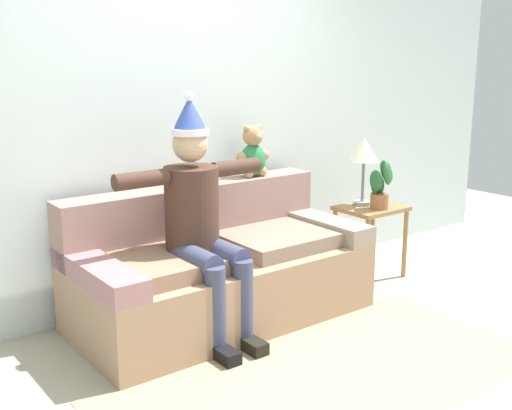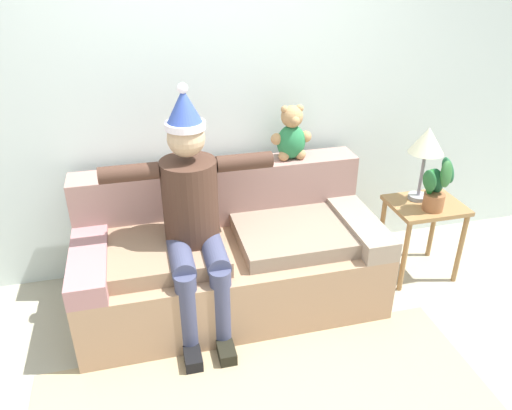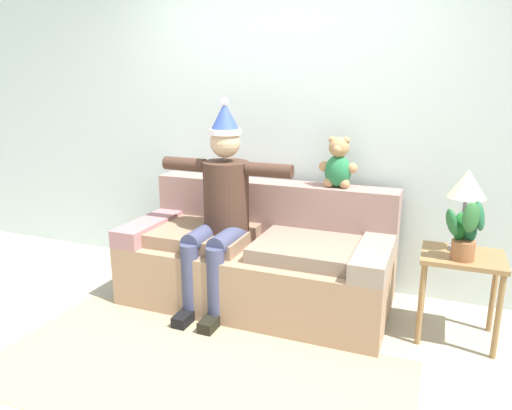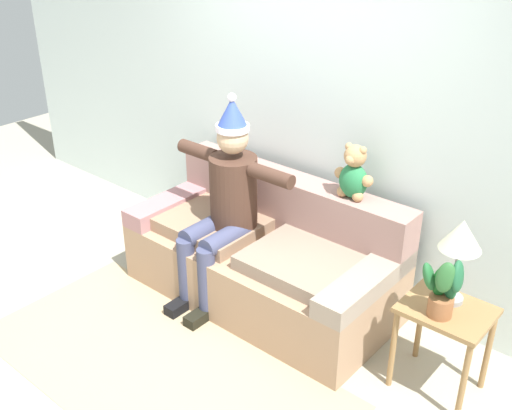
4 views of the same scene
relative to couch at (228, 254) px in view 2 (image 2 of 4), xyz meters
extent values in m
plane|color=#A59E89|center=(0.00, -1.01, -0.34)|extent=(10.00, 10.00, 0.00)
cube|color=silver|center=(0.00, 0.54, 1.01)|extent=(7.00, 0.10, 2.70)
cube|color=#A17E61|center=(0.00, -0.05, -0.11)|extent=(1.96, 0.93, 0.45)
cube|color=gray|center=(0.00, 0.29, 0.33)|extent=(1.96, 0.24, 0.42)
cube|color=#A17073|center=(-0.87, -0.05, 0.18)|extent=(0.22, 0.93, 0.13)
cube|color=gray|center=(0.87, -0.05, 0.18)|extent=(0.22, 0.93, 0.13)
cube|color=#927359|center=(-0.44, -0.10, 0.17)|extent=(0.78, 0.65, 0.10)
cube|color=gray|center=(0.44, -0.10, 0.17)|extent=(0.78, 0.65, 0.10)
cylinder|color=#452C22|center=(-0.24, -0.07, 0.48)|extent=(0.34, 0.34, 0.52)
sphere|color=tan|center=(-0.24, -0.07, 0.88)|extent=(0.22, 0.22, 0.22)
cylinder|color=white|center=(-0.24, -0.07, 0.95)|extent=(0.23, 0.23, 0.04)
cone|color=#334BA1|center=(-0.24, -0.07, 1.06)|extent=(0.21, 0.21, 0.20)
sphere|color=white|center=(-0.24, -0.07, 1.16)|extent=(0.06, 0.06, 0.06)
cylinder|color=#404463|center=(-0.34, -0.27, 0.22)|extent=(0.14, 0.40, 0.14)
cylinder|color=#404463|center=(-0.34, -0.47, -0.06)|extent=(0.13, 0.13, 0.55)
cube|color=black|center=(-0.34, -0.55, -0.30)|extent=(0.10, 0.24, 0.08)
cylinder|color=#404463|center=(-0.14, -0.27, 0.22)|extent=(0.14, 0.40, 0.14)
cylinder|color=#404463|center=(-0.14, -0.47, -0.06)|extent=(0.13, 0.13, 0.55)
cube|color=black|center=(-0.14, -0.55, -0.30)|extent=(0.10, 0.24, 0.08)
cylinder|color=#452C22|center=(-0.58, -0.07, 0.70)|extent=(0.34, 0.10, 0.10)
cylinder|color=#452C22|center=(0.10, -0.07, 0.70)|extent=(0.34, 0.10, 0.10)
ellipsoid|color=#277744|center=(0.51, 0.29, 0.65)|extent=(0.20, 0.16, 0.24)
sphere|color=tan|center=(0.51, 0.29, 0.83)|extent=(0.15, 0.15, 0.15)
sphere|color=tan|center=(0.51, 0.23, 0.82)|extent=(0.07, 0.07, 0.07)
sphere|color=tan|center=(0.46, 0.29, 0.89)|extent=(0.05, 0.05, 0.05)
sphere|color=tan|center=(0.57, 0.29, 0.89)|extent=(0.05, 0.05, 0.05)
sphere|color=tan|center=(0.41, 0.29, 0.68)|extent=(0.08, 0.08, 0.08)
sphere|color=tan|center=(0.45, 0.26, 0.57)|extent=(0.08, 0.08, 0.08)
sphere|color=tan|center=(0.62, 0.29, 0.68)|extent=(0.08, 0.08, 0.08)
sphere|color=tan|center=(0.57, 0.26, 0.57)|extent=(0.08, 0.08, 0.08)
cube|color=olive|center=(1.41, -0.07, 0.23)|extent=(0.50, 0.41, 0.03)
cylinder|color=olive|center=(1.19, -0.24, -0.06)|extent=(0.04, 0.04, 0.55)
cylinder|color=olive|center=(1.63, -0.24, -0.06)|extent=(0.04, 0.04, 0.55)
cylinder|color=olive|center=(1.19, 0.10, -0.06)|extent=(0.04, 0.04, 0.55)
cylinder|color=olive|center=(1.63, 0.10, -0.06)|extent=(0.04, 0.04, 0.55)
cylinder|color=gray|center=(1.39, 0.01, 0.26)|extent=(0.14, 0.14, 0.03)
cylinder|color=gray|center=(1.39, 0.01, 0.43)|extent=(0.02, 0.02, 0.32)
cone|color=beige|center=(1.39, 0.01, 0.69)|extent=(0.24, 0.24, 0.18)
cylinder|color=#975C37|center=(1.40, -0.16, 0.30)|extent=(0.14, 0.14, 0.12)
ellipsoid|color=#1F5B36|center=(1.47, -0.16, 0.53)|extent=(0.10, 0.15, 0.21)
ellipsoid|color=#1B5A33|center=(1.42, -0.12, 0.44)|extent=(0.15, 0.12, 0.20)
ellipsoid|color=#196423|center=(1.37, -0.13, 0.44)|extent=(0.11, 0.14, 0.19)
ellipsoid|color=#215F2F|center=(1.32, -0.19, 0.48)|extent=(0.13, 0.15, 0.20)
ellipsoid|color=#2C632E|center=(1.42, -0.21, 0.53)|extent=(0.12, 0.12, 0.20)
camera|label=1|loc=(-2.26, -3.38, 1.41)|focal=44.66mm
camera|label=2|loc=(-0.50, -2.75, 1.85)|focal=34.55mm
camera|label=3|loc=(1.23, -3.17, 1.31)|focal=33.23mm
camera|label=4|loc=(2.44, -2.97, 2.37)|focal=43.29mm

